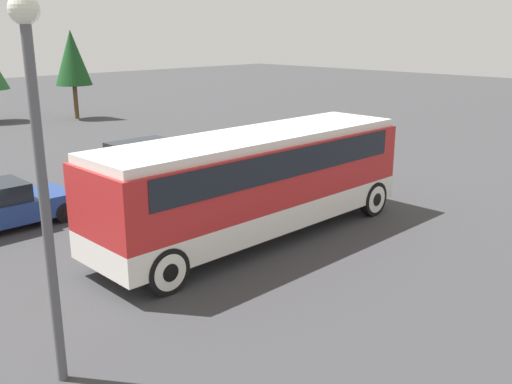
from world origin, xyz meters
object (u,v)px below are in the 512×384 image
tour_bus (258,175)px  parked_car_near (145,158)px  parked_car_far (221,162)px  lamp_post (38,145)px

tour_bus → parked_car_near: tour_bus is taller
tour_bus → parked_car_far: 6.63m
tour_bus → parked_car_far: tour_bus is taller
parked_car_near → parked_car_far: bearing=-56.4°
parked_car_near → parked_car_far: (1.73, -2.61, -0.02)m
tour_bus → lamp_post: bearing=-160.5°
tour_bus → lamp_post: lamp_post is taller
parked_car_far → lamp_post: bearing=-142.7°
tour_bus → lamp_post: (-7.10, -2.52, 2.19)m
tour_bus → parked_car_far: (3.48, 5.53, -1.09)m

